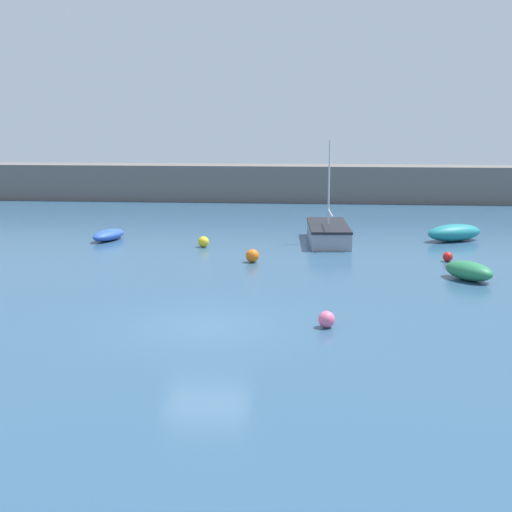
# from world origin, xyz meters

# --- Properties ---
(ground_plane) EXTENTS (120.00, 120.00, 0.20)m
(ground_plane) POSITION_xyz_m (0.00, 0.00, -0.10)
(ground_plane) COLOR #2D5170
(harbor_breakwater) EXTENTS (49.88, 2.99, 2.64)m
(harbor_breakwater) POSITION_xyz_m (0.00, 32.68, 1.32)
(harbor_breakwater) COLOR #66605B
(harbor_breakwater) RESTS_ON ground_plane
(fishing_dinghy_green) EXTENTS (1.67, 2.56, 0.56)m
(fishing_dinghy_green) POSITION_xyz_m (-7.24, 14.62, 0.28)
(fishing_dinghy_green) COLOR #2D56B7
(fishing_dinghy_green) RESTS_ON ground_plane
(sailboat_short_mast) EXTENTS (2.21, 5.23, 5.06)m
(sailboat_short_mast) POSITION_xyz_m (3.85, 14.99, 0.47)
(sailboat_short_mast) COLOR gray
(sailboat_short_mast) RESTS_ON ground_plane
(dinghy_near_pier) EXTENTS (2.17, 2.35, 0.73)m
(dinghy_near_pier) POSITION_xyz_m (9.13, 7.05, 0.36)
(dinghy_near_pier) COLOR #287A4C
(dinghy_near_pier) RESTS_ON ground_plane
(open_tender_yellow) EXTENTS (3.27, 2.47, 0.86)m
(open_tender_yellow) POSITION_xyz_m (10.21, 15.90, 0.43)
(open_tender_yellow) COLOR teal
(open_tender_yellow) RESTS_ON ground_plane
(mooring_buoy_pink) EXTENTS (0.50, 0.50, 0.50)m
(mooring_buoy_pink) POSITION_xyz_m (3.59, 0.29, 0.25)
(mooring_buoy_pink) COLOR #EA668C
(mooring_buoy_pink) RESTS_ON ground_plane
(mooring_buoy_red) EXTENTS (0.43, 0.43, 0.43)m
(mooring_buoy_red) POSITION_xyz_m (8.96, 10.59, 0.22)
(mooring_buoy_red) COLOR red
(mooring_buoy_red) RESTS_ON ground_plane
(mooring_buoy_yellow) EXTENTS (0.52, 0.52, 0.52)m
(mooring_buoy_yellow) POSITION_xyz_m (-2.15, 13.16, 0.26)
(mooring_buoy_yellow) COLOR yellow
(mooring_buoy_yellow) RESTS_ON ground_plane
(mooring_buoy_orange) EXTENTS (0.58, 0.58, 0.58)m
(mooring_buoy_orange) POSITION_xyz_m (0.52, 9.73, 0.29)
(mooring_buoy_orange) COLOR orange
(mooring_buoy_orange) RESTS_ON ground_plane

